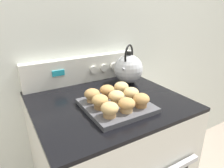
# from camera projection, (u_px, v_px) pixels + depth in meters

# --- Properties ---
(wall_back) EXTENTS (8.00, 0.05, 2.40)m
(wall_back) POSITION_uv_depth(u_px,v_px,m) (78.00, 35.00, 1.22)
(wall_back) COLOR silver
(wall_back) RESTS_ON ground_plane
(stove_range) EXTENTS (0.75, 0.70, 0.92)m
(stove_range) POSITION_uv_depth(u_px,v_px,m) (108.00, 168.00, 1.20)
(stove_range) COLOR silver
(stove_range) RESTS_ON ground_plane
(control_panel) EXTENTS (0.74, 0.07, 0.16)m
(control_panel) POSITION_uv_depth(u_px,v_px,m) (84.00, 69.00, 1.25)
(control_panel) COLOR silver
(control_panel) RESTS_ON stove_range
(muffin_pan) EXTENTS (0.29, 0.29, 0.02)m
(muffin_pan) POSITION_uv_depth(u_px,v_px,m) (116.00, 106.00, 0.94)
(muffin_pan) COLOR #4C4C51
(muffin_pan) RESTS_ON stove_range
(muffin_r0_c0) EXTENTS (0.07, 0.07, 0.06)m
(muffin_r0_c0) POSITION_uv_depth(u_px,v_px,m) (110.00, 109.00, 0.82)
(muffin_r0_c0) COLOR #A37A4C
(muffin_r0_c0) RESTS_ON muffin_pan
(muffin_r0_c1) EXTENTS (0.07, 0.07, 0.06)m
(muffin_r0_c1) POSITION_uv_depth(u_px,v_px,m) (127.00, 105.00, 0.86)
(muffin_r0_c1) COLOR tan
(muffin_r0_c1) RESTS_ON muffin_pan
(muffin_r0_c2) EXTENTS (0.07, 0.07, 0.06)m
(muffin_r0_c2) POSITION_uv_depth(u_px,v_px,m) (141.00, 100.00, 0.90)
(muffin_r0_c2) COLOR olive
(muffin_r0_c2) RESTS_ON muffin_pan
(muffin_r1_c0) EXTENTS (0.07, 0.07, 0.06)m
(muffin_r1_c0) POSITION_uv_depth(u_px,v_px,m) (100.00, 101.00, 0.89)
(muffin_r1_c0) COLOR olive
(muffin_r1_c0) RESTS_ON muffin_pan
(muffin_r1_c1) EXTENTS (0.07, 0.07, 0.06)m
(muffin_r1_c1) POSITION_uv_depth(u_px,v_px,m) (116.00, 97.00, 0.93)
(muffin_r1_c1) COLOR tan
(muffin_r1_c1) RESTS_ON muffin_pan
(muffin_r1_c2) EXTENTS (0.07, 0.07, 0.06)m
(muffin_r1_c2) POSITION_uv_depth(u_px,v_px,m) (131.00, 94.00, 0.97)
(muffin_r1_c2) COLOR tan
(muffin_r1_c2) RESTS_ON muffin_pan
(muffin_r2_c0) EXTENTS (0.07, 0.07, 0.06)m
(muffin_r2_c0) POSITION_uv_depth(u_px,v_px,m) (92.00, 95.00, 0.95)
(muffin_r2_c0) COLOR #A37A4C
(muffin_r2_c0) RESTS_ON muffin_pan
(muffin_r2_c1) EXTENTS (0.07, 0.07, 0.06)m
(muffin_r2_c1) POSITION_uv_depth(u_px,v_px,m) (107.00, 91.00, 1.00)
(muffin_r2_c1) COLOR olive
(muffin_r2_c1) RESTS_ON muffin_pan
(muffin_r2_c2) EXTENTS (0.07, 0.07, 0.06)m
(muffin_r2_c2) POSITION_uv_depth(u_px,v_px,m) (121.00, 88.00, 1.04)
(muffin_r2_c2) COLOR #A37A4C
(muffin_r2_c2) RESTS_ON muffin_pan
(tea_kettle) EXTENTS (0.20, 0.18, 0.24)m
(tea_kettle) POSITION_uv_depth(u_px,v_px,m) (128.00, 69.00, 1.23)
(tea_kettle) COLOR silver
(tea_kettle) RESTS_ON stove_range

